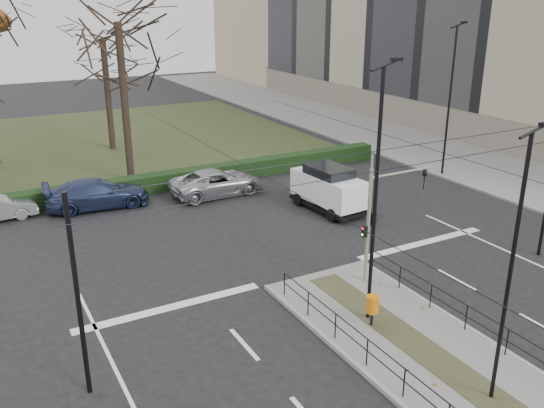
{
  "coord_description": "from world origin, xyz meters",
  "views": [
    {
      "loc": [
        -11.6,
        -12.43,
        10.58
      ],
      "look_at": [
        -1.01,
        6.84,
        2.66
      ],
      "focal_mm": 38.0,
      "sensor_mm": 36.0,
      "label": 1
    }
  ],
  "objects_px": {
    "streetlamp_median_near": "(511,270)",
    "streetlamp_sidewalk": "(450,99)",
    "parked_car_fourth": "(217,182)",
    "white_van": "(328,187)",
    "bare_tree_center": "(103,48)",
    "traffic_light": "(374,216)",
    "parked_car_third": "(97,194)",
    "bare_tree_near": "(119,34)",
    "litter_bin": "(372,305)",
    "streetlamp_median_far": "(376,196)"
  },
  "relations": [
    {
      "from": "streetlamp_median_far",
      "to": "parked_car_third",
      "type": "distance_m",
      "value": 17.45
    },
    {
      "from": "streetlamp_sidewalk",
      "to": "white_van",
      "type": "distance_m",
      "value": 10.57
    },
    {
      "from": "parked_car_fourth",
      "to": "white_van",
      "type": "relative_size",
      "value": 1.16
    },
    {
      "from": "bare_tree_near",
      "to": "bare_tree_center",
      "type": "bearing_deg",
      "value": 83.17
    },
    {
      "from": "streetlamp_median_near",
      "to": "bare_tree_near",
      "type": "xyz_separation_m",
      "value": [
        -3.1,
        24.79,
        4.6
      ]
    },
    {
      "from": "streetlamp_median_near",
      "to": "streetlamp_sidewalk",
      "type": "xyz_separation_m",
      "value": [
        14.43,
        16.62,
        0.74
      ]
    },
    {
      "from": "parked_car_third",
      "to": "parked_car_fourth",
      "type": "distance_m",
      "value": 6.52
    },
    {
      "from": "litter_bin",
      "to": "parked_car_fourth",
      "type": "height_order",
      "value": "parked_car_fourth"
    },
    {
      "from": "litter_bin",
      "to": "streetlamp_sidewalk",
      "type": "relative_size",
      "value": 0.12
    },
    {
      "from": "traffic_light",
      "to": "parked_car_third",
      "type": "distance_m",
      "value": 15.82
    },
    {
      "from": "litter_bin",
      "to": "streetlamp_sidewalk",
      "type": "height_order",
      "value": "streetlamp_sidewalk"
    },
    {
      "from": "streetlamp_median_far",
      "to": "bare_tree_center",
      "type": "height_order",
      "value": "bare_tree_center"
    },
    {
      "from": "litter_bin",
      "to": "parked_car_third",
      "type": "distance_m",
      "value": 17.39
    },
    {
      "from": "white_van",
      "to": "bare_tree_near",
      "type": "height_order",
      "value": "bare_tree_near"
    },
    {
      "from": "streetlamp_median_near",
      "to": "bare_tree_near",
      "type": "distance_m",
      "value": 25.4
    },
    {
      "from": "parked_car_third",
      "to": "streetlamp_median_near",
      "type": "bearing_deg",
      "value": -159.03
    },
    {
      "from": "parked_car_third",
      "to": "white_van",
      "type": "distance_m",
      "value": 12.24
    },
    {
      "from": "litter_bin",
      "to": "streetlamp_sidewalk",
      "type": "bearing_deg",
      "value": 38.72
    },
    {
      "from": "streetlamp_median_near",
      "to": "parked_car_fourth",
      "type": "bearing_deg",
      "value": 88.55
    },
    {
      "from": "streetlamp_median_near",
      "to": "bare_tree_center",
      "type": "xyz_separation_m",
      "value": [
        -2.1,
        33.16,
        3.22
      ]
    },
    {
      "from": "streetlamp_median_far",
      "to": "streetlamp_sidewalk",
      "type": "relative_size",
      "value": 0.96
    },
    {
      "from": "streetlamp_sidewalk",
      "to": "bare_tree_near",
      "type": "xyz_separation_m",
      "value": [
        -17.53,
        8.17,
        3.86
      ]
    },
    {
      "from": "traffic_light",
      "to": "streetlamp_sidewalk",
      "type": "bearing_deg",
      "value": 35.78
    },
    {
      "from": "streetlamp_median_near",
      "to": "bare_tree_near",
      "type": "relative_size",
      "value": 0.63
    },
    {
      "from": "traffic_light",
      "to": "white_van",
      "type": "height_order",
      "value": "traffic_light"
    },
    {
      "from": "traffic_light",
      "to": "bare_tree_center",
      "type": "distance_m",
      "value": 26.5
    },
    {
      "from": "litter_bin",
      "to": "parked_car_third",
      "type": "xyz_separation_m",
      "value": [
        -5.31,
        16.56,
        -0.15
      ]
    },
    {
      "from": "litter_bin",
      "to": "bare_tree_center",
      "type": "bearing_deg",
      "value": 92.96
    },
    {
      "from": "traffic_light",
      "to": "streetlamp_median_far",
      "type": "height_order",
      "value": "streetlamp_median_far"
    },
    {
      "from": "streetlamp_median_near",
      "to": "streetlamp_median_far",
      "type": "bearing_deg",
      "value": 94.47
    },
    {
      "from": "white_van",
      "to": "bare_tree_center",
      "type": "distance_m",
      "value": 20.34
    },
    {
      "from": "streetlamp_sidewalk",
      "to": "bare_tree_center",
      "type": "height_order",
      "value": "bare_tree_center"
    },
    {
      "from": "traffic_light",
      "to": "streetlamp_median_near",
      "type": "xyz_separation_m",
      "value": [
        -1.47,
        -7.28,
        1.25
      ]
    },
    {
      "from": "traffic_light",
      "to": "bare_tree_center",
      "type": "height_order",
      "value": "bare_tree_center"
    },
    {
      "from": "streetlamp_sidewalk",
      "to": "bare_tree_near",
      "type": "height_order",
      "value": "bare_tree_near"
    },
    {
      "from": "bare_tree_center",
      "to": "white_van",
      "type": "bearing_deg",
      "value": -69.79
    },
    {
      "from": "traffic_light",
      "to": "bare_tree_near",
      "type": "distance_m",
      "value": 19.01
    },
    {
      "from": "streetlamp_median_near",
      "to": "streetlamp_sidewalk",
      "type": "height_order",
      "value": "streetlamp_sidewalk"
    },
    {
      "from": "streetlamp_sidewalk",
      "to": "parked_car_third",
      "type": "height_order",
      "value": "streetlamp_sidewalk"
    },
    {
      "from": "parked_car_third",
      "to": "litter_bin",
      "type": "bearing_deg",
      "value": -156.94
    },
    {
      "from": "parked_car_fourth",
      "to": "white_van",
      "type": "distance_m",
      "value": 6.59
    },
    {
      "from": "streetlamp_median_far",
      "to": "bare_tree_center",
      "type": "xyz_separation_m",
      "value": [
        -1.71,
        28.15,
        2.67
      ]
    },
    {
      "from": "litter_bin",
      "to": "streetlamp_sidewalk",
      "type": "distance_m",
      "value": 19.67
    },
    {
      "from": "parked_car_fourth",
      "to": "streetlamp_median_near",
      "type": "bearing_deg",
      "value": 175.85
    },
    {
      "from": "white_van",
      "to": "bare_tree_near",
      "type": "distance_m",
      "value": 14.55
    },
    {
      "from": "streetlamp_median_near",
      "to": "bare_tree_near",
      "type": "bearing_deg",
      "value": 97.13
    },
    {
      "from": "white_van",
      "to": "parked_car_fourth",
      "type": "bearing_deg",
      "value": 128.71
    },
    {
      "from": "streetlamp_median_near",
      "to": "white_van",
      "type": "height_order",
      "value": "streetlamp_median_near"
    },
    {
      "from": "litter_bin",
      "to": "streetlamp_median_far",
      "type": "distance_m",
      "value": 3.7
    },
    {
      "from": "streetlamp_median_near",
      "to": "white_van",
      "type": "bearing_deg",
      "value": 72.82
    }
  ]
}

